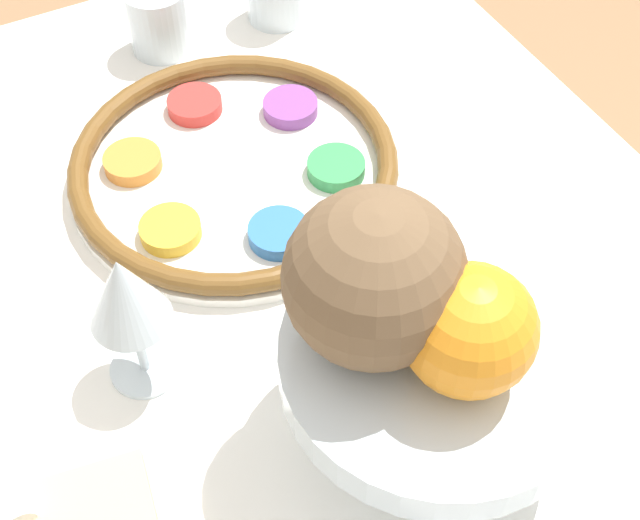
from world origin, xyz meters
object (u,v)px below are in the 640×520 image
object	(u,v)px
coconut	(374,278)
cup_far	(158,20)
seder_plate	(234,166)
wine_glass	(125,296)
fruit_stand	(437,369)
orange_fruit	(469,330)

from	to	relation	value
coconut	cup_far	world-z (taller)	coconut
seder_plate	cup_far	bearing A→B (deg)	176.95
seder_plate	wine_glass	xyz separation A→B (m)	(0.16, -0.15, 0.08)
wine_glass	fruit_stand	world-z (taller)	wine_glass
wine_glass	fruit_stand	size ratio (longest dim) A/B	0.62
fruit_stand	seder_plate	bearing A→B (deg)	-176.63
seder_plate	coconut	distance (m)	0.32
orange_fruit	cup_far	size ratio (longest dim) A/B	1.21
seder_plate	orange_fruit	world-z (taller)	orange_fruit
wine_glass	cup_far	xyz separation A→B (m)	(-0.39, 0.17, -0.06)
seder_plate	fruit_stand	distance (m)	0.32
fruit_stand	coconut	xyz separation A→B (m)	(-0.03, -0.04, 0.09)
seder_plate	coconut	size ratio (longest dim) A/B	2.61
cup_far	coconut	bearing A→B (deg)	-3.26
seder_plate	cup_far	size ratio (longest dim) A/B	4.31
coconut	wine_glass	bearing A→B (deg)	-130.57
fruit_stand	coconut	distance (m)	0.10
seder_plate	orange_fruit	distance (m)	0.36
wine_glass	orange_fruit	world-z (taller)	orange_fruit
wine_glass	seder_plate	bearing A→B (deg)	137.02
cup_far	wine_glass	bearing A→B (deg)	-23.19
wine_glass	cup_far	bearing A→B (deg)	156.81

